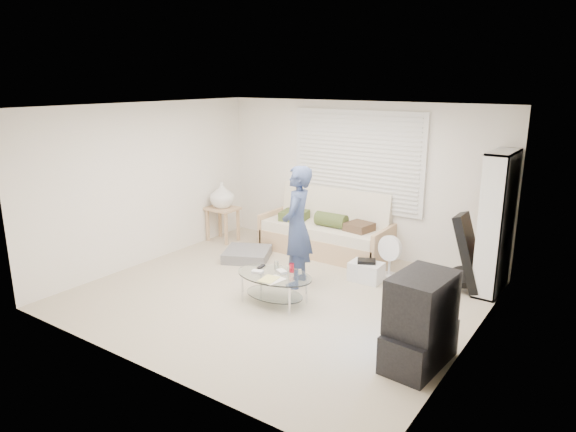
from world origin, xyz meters
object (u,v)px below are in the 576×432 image
Objects in this scene: coffee_table at (274,280)px; futon_sofa at (326,233)px; bookshelf at (496,223)px; tv_unit at (420,321)px.

futon_sofa is at bearing 102.21° from coffee_table.
bookshelf reaches higher than tv_unit.
bookshelf is at bearing -2.20° from futon_sofa.
futon_sofa is at bearing 177.80° from bookshelf.
futon_sofa is at bearing 135.75° from tv_unit.
bookshelf is at bearing 42.18° from coffee_table.
futon_sofa is 1.12× the size of bookshelf.
bookshelf reaches higher than futon_sofa.
coffee_table is at bearing -137.82° from bookshelf.
coffee_table is (-2.21, -2.01, -0.65)m from bookshelf.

